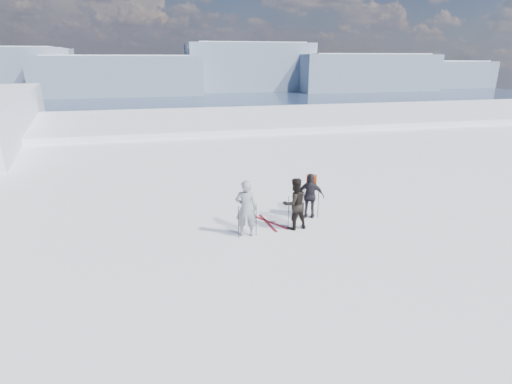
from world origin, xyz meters
TOP-DOWN VIEW (x-y plane):
  - lake_basin at (0.00, 30.00)m, footprint 820.00×820.00m
  - far_mountain_range at (29.60, 454.78)m, footprint 770.00×110.00m
  - skier_grey at (-2.64, 3.80)m, footprint 0.82×0.63m
  - skier_dark at (-0.82, 4.00)m, footprint 1.02×0.85m
  - skier_pack at (0.09, 4.84)m, footprint 1.12×0.84m
  - backpack at (0.20, 5.06)m, footprint 0.43×0.36m
  - ski_poles at (-1.06, 4.12)m, footprint 3.35×1.14m
  - skis_loose at (-1.56, 4.65)m, footprint 0.97×1.70m

SIDE VIEW (x-z plane):
  - far_mountain_range at x=29.60m, z-range -33.69..19.31m
  - lake_basin at x=0.00m, z-range -42.31..29.31m
  - skis_loose at x=-1.56m, z-range 0.00..0.03m
  - ski_poles at x=-1.06m, z-range -0.03..1.26m
  - skier_pack at x=0.09m, z-range 0.00..1.76m
  - skier_dark at x=-0.82m, z-range 0.00..1.89m
  - skier_grey at x=-2.64m, z-range 0.00..2.00m
  - backpack at x=0.20m, z-range 1.76..2.33m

